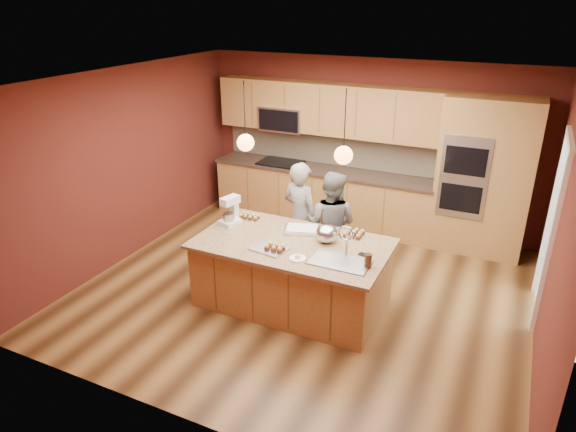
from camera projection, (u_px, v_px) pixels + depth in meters
The scene contains 24 objects.
floor at pixel (304, 290), 6.73m from camera, with size 5.50×5.50×0.00m, color #3E2512.
ceiling at pixel (307, 80), 5.66m from camera, with size 5.50×5.50×0.00m, color white.
wall_back at pixel (367, 144), 8.27m from camera, with size 5.50×5.50×0.00m, color #531D17.
wall_front at pixel (182, 295), 4.12m from camera, with size 5.50×5.50×0.00m, color #531D17.
wall_left at pixel (128, 165), 7.27m from camera, with size 5.00×5.00×0.00m, color #531D17.
wall_right at pixel (558, 236), 5.12m from camera, with size 5.00×5.00×0.00m, color #531D17.
cabinet_run at pixel (322, 165), 8.47m from camera, with size 3.74×0.64×2.30m.
oven_column at pixel (484, 177), 7.38m from camera, with size 1.30×0.62×2.30m.
doorway_trim at pixel (550, 232), 5.91m from camera, with size 0.08×1.11×2.20m, color white, non-canonical shape.
pendant_left at pixel (246, 142), 5.90m from camera, with size 0.20×0.20×0.80m.
pendant_right at pixel (343, 155), 5.44m from camera, with size 0.20×0.20×0.80m.
island at pixel (293, 273), 6.28m from camera, with size 2.30×1.29×1.23m.
person_left at pixel (300, 217), 7.02m from camera, with size 0.57×0.37×1.55m, color black.
person_right at pixel (331, 225), 6.85m from camera, with size 0.72×0.56×1.48m, color gray.
stand_mixer at pixel (230, 212), 6.56m from camera, with size 0.25×0.31×0.37m.
sheet_cake at pixel (302, 229), 6.41m from camera, with size 0.51×0.44×0.05m.
cooling_rack at pixel (269, 249), 5.95m from camera, with size 0.41×0.29×0.02m, color #BABCC2.
mixing_bowl at pixel (327, 234), 6.10m from camera, with size 0.27×0.27×0.23m, color silver.
plate at pixel (298, 258), 5.73m from camera, with size 0.19×0.19×0.01m, color white.
tumbler at pixel (368, 261), 5.53m from camera, with size 0.08×0.08×0.16m, color #3B2310.
phone at pixel (364, 255), 5.81m from camera, with size 0.14×0.07×0.01m, color black.
cupcakes_left at pixel (249, 216), 6.76m from camera, with size 0.29×0.14×0.06m, color tan, non-canonical shape.
cupcakes_rack at pixel (275, 247), 5.88m from camera, with size 0.24×0.16×0.07m, color tan, non-canonical shape.
cupcakes_right at pixel (354, 233), 6.28m from camera, with size 0.23×0.23×0.07m, color tan, non-canonical shape.
Camera 1 is at (2.27, -5.33, 3.56)m, focal length 32.00 mm.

